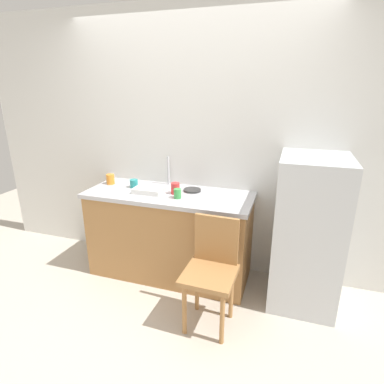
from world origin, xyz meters
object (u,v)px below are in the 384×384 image
(chair, at_px, (212,268))
(cup_teal, at_px, (134,183))
(hotplate, at_px, (192,190))
(cup_green, at_px, (178,193))
(dish_tray, at_px, (149,190))
(cup_red, at_px, (175,188))
(refrigerator, at_px, (308,233))
(cup_orange, at_px, (110,179))

(chair, xyz_separation_m, cup_teal, (-0.98, 0.60, 0.43))
(hotplate, distance_m, cup_green, 0.24)
(cup_teal, xyz_separation_m, cup_green, (0.53, -0.16, 0.00))
(dish_tray, relative_size, cup_teal, 3.42)
(hotplate, relative_size, cup_teal, 2.08)
(dish_tray, distance_m, cup_green, 0.32)
(dish_tray, bearing_deg, cup_red, 10.91)
(chair, distance_m, cup_teal, 1.22)
(cup_red, bearing_deg, cup_green, -59.85)
(chair, bearing_deg, cup_teal, 150.06)
(refrigerator, bearing_deg, cup_red, 179.46)
(chair, xyz_separation_m, cup_red, (-0.51, 0.55, 0.44))
(chair, bearing_deg, hotplate, 121.11)
(hotplate, height_order, cup_green, cup_green)
(cup_red, xyz_separation_m, cup_green, (0.06, -0.11, -0.01))
(cup_red, bearing_deg, chair, -47.10)
(hotplate, xyz_separation_m, cup_orange, (-0.89, -0.04, 0.04))
(cup_orange, bearing_deg, hotplate, 2.80)
(dish_tray, height_order, cup_orange, cup_orange)
(chair, xyz_separation_m, cup_green, (-0.44, 0.44, 0.43))
(refrigerator, xyz_separation_m, dish_tray, (-1.47, -0.04, 0.24))
(cup_red, bearing_deg, cup_teal, 173.70)
(dish_tray, xyz_separation_m, cup_green, (0.32, -0.06, 0.02))
(dish_tray, distance_m, cup_red, 0.26)
(cup_green, bearing_deg, cup_red, 120.15)
(hotplate, relative_size, cup_red, 1.60)
(chair, height_order, hotplate, hotplate)
(cup_orange, height_order, cup_red, cup_red)
(refrigerator, height_order, cup_red, refrigerator)
(dish_tray, bearing_deg, chair, -33.31)
(chair, relative_size, cup_green, 10.01)
(refrigerator, distance_m, cup_red, 1.25)
(cup_teal, bearing_deg, cup_red, -6.30)
(chair, relative_size, dish_tray, 3.18)
(cup_green, bearing_deg, refrigerator, 4.93)
(dish_tray, distance_m, cup_teal, 0.24)
(chair, height_order, cup_green, cup_green)
(refrigerator, relative_size, chair, 1.49)
(cup_orange, height_order, cup_green, cup_orange)
(hotplate, bearing_deg, cup_green, -105.53)
(dish_tray, height_order, cup_red, cup_red)
(refrigerator, distance_m, cup_teal, 1.71)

